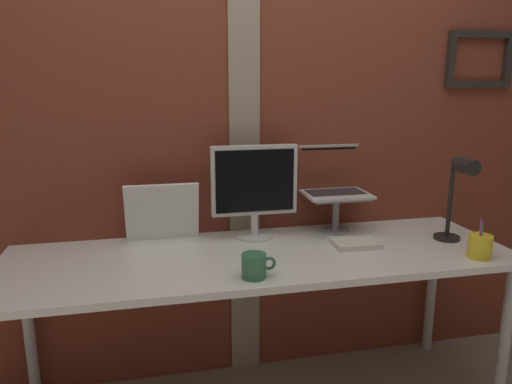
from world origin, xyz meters
The scene contains 10 objects.
brick_wall_back centered at (0.00, 0.43, 1.18)m, with size 3.73×0.16×2.36m.
desk centered at (0.02, 0.02, 0.69)m, with size 2.19×0.69×0.76m.
monitor centered at (0.04, 0.25, 1.01)m, with size 0.40×0.18×0.44m.
laptop_stand centered at (0.45, 0.25, 0.88)m, with size 0.28×0.22×0.18m.
laptop centered at (0.45, 0.32, 1.00)m, with size 0.31×0.32×0.24m.
whiteboard_panel centered at (-0.39, 0.29, 0.90)m, with size 0.33×0.02×0.29m, color white.
desk_lamp centered at (0.92, -0.03, 1.01)m, with size 0.12×0.20×0.40m.
pen_cup centered at (0.90, -0.22, 0.81)m, with size 0.10×0.10×0.17m.
coffee_mug centered at (-0.06, -0.22, 0.80)m, with size 0.13×0.09×0.09m.
paper_clutter_stack centered at (0.46, 0.02, 0.77)m, with size 0.20×0.14×0.02m, color silver.
Camera 1 is at (-0.43, -1.89, 1.49)m, focal length 33.79 mm.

